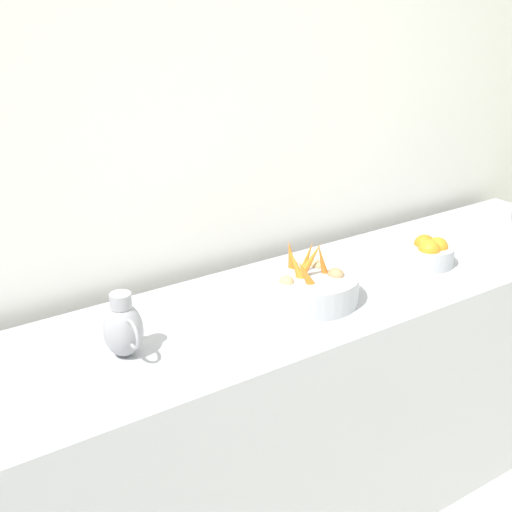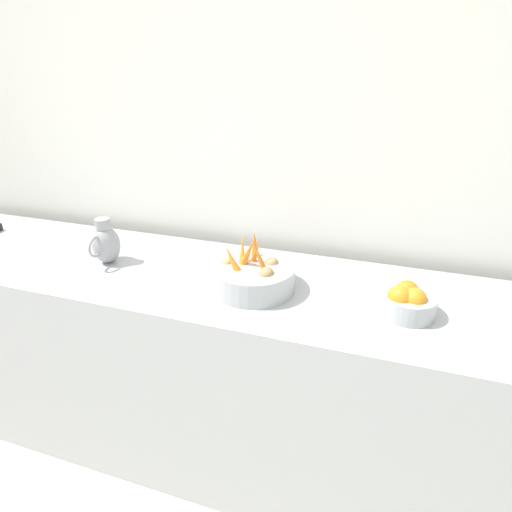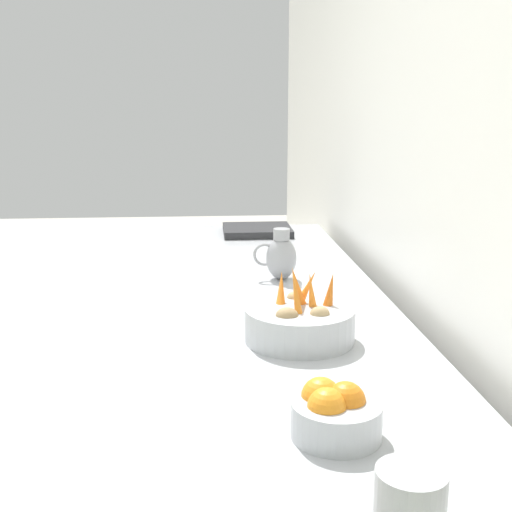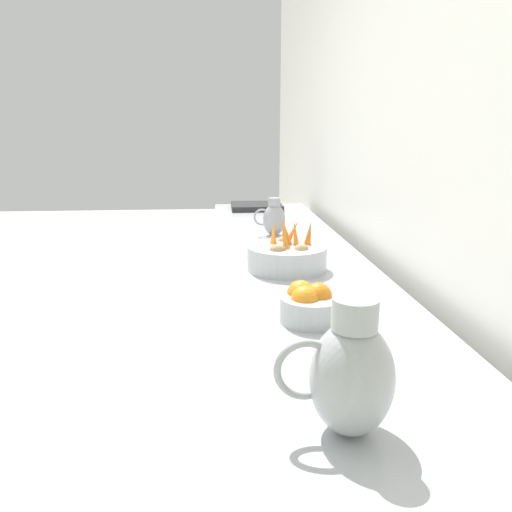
# 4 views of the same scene
# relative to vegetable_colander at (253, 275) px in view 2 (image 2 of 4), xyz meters

# --- Properties ---
(tile_wall_left) EXTENTS (0.10, 7.79, 3.00)m
(tile_wall_left) POSITION_rel_vegetable_colander_xyz_m (-0.47, 0.31, 0.52)
(tile_wall_left) COLOR white
(tile_wall_left) RESTS_ON ground_plane
(prep_counter) EXTENTS (0.64, 3.16, 0.92)m
(prep_counter) POSITION_rel_vegetable_colander_xyz_m (-0.04, -0.19, -0.52)
(prep_counter) COLOR #ADAFB5
(prep_counter) RESTS_ON ground_plane
(vegetable_colander) EXTENTS (0.31, 0.31, 0.22)m
(vegetable_colander) POSITION_rel_vegetable_colander_xyz_m (0.00, 0.00, 0.00)
(vegetable_colander) COLOR #ADAFB5
(vegetable_colander) RESTS_ON prep_counter
(orange_bowl) EXTENTS (0.18, 0.18, 0.11)m
(orange_bowl) POSITION_rel_vegetable_colander_xyz_m (0.01, 0.54, -0.00)
(orange_bowl) COLOR #ADAFB5
(orange_bowl) RESTS_ON prep_counter
(metal_pitcher_short) EXTENTS (0.16, 0.11, 0.19)m
(metal_pitcher_short) POSITION_rel_vegetable_colander_xyz_m (-0.02, -0.65, 0.03)
(metal_pitcher_short) COLOR #939399
(metal_pitcher_short) RESTS_ON prep_counter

